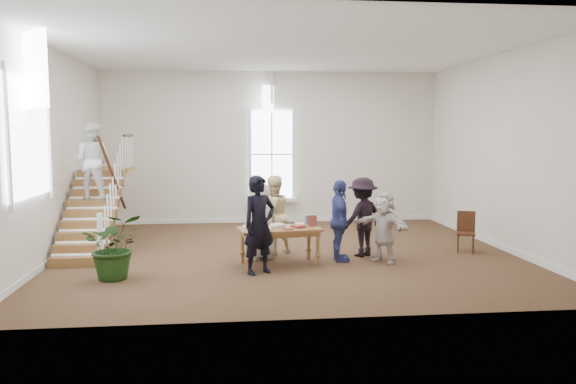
{
  "coord_description": "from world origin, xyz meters",
  "views": [
    {
      "loc": [
        -1.32,
        -12.31,
        2.68
      ],
      "look_at": [
        0.05,
        0.4,
        1.34
      ],
      "focal_mm": 35.0,
      "sensor_mm": 36.0,
      "label": 1
    }
  ],
  "objects": [
    {
      "name": "floor_plant",
      "position": [
        -3.4,
        -1.87,
        0.61
      ],
      "size": [
        1.28,
        1.16,
        1.23
      ],
      "primitive_type": "imported",
      "rotation": [
        0.0,
        0.0,
        0.2
      ],
      "color": "#183510",
      "rests_on": "ground"
    },
    {
      "name": "library_table",
      "position": [
        -0.31,
        -1.12,
        0.69
      ],
      "size": [
        1.74,
        1.06,
        0.83
      ],
      "rotation": [
        0.0,
        0.0,
        0.16
      ],
      "color": "brown",
      "rests_on": "ground"
    },
    {
      "name": "room_shell",
      "position": [
        -0.0,
        4.39,
        0.4
      ],
      "size": [
        10.49,
        10.0,
        10.0
      ],
      "color": "beige",
      "rests_on": "ground"
    },
    {
      "name": "person_yellow",
      "position": [
        -0.33,
        -0.01,
        0.88
      ],
      "size": [
        1.07,
        1.01,
        1.75
      ],
      "primitive_type": "imported",
      "rotation": [
        0.0,
        0.0,
        3.68
      ],
      "color": "#F6D99A",
      "rests_on": "ground"
    },
    {
      "name": "ground",
      "position": [
        0.0,
        0.0,
        0.0
      ],
      "size": [
        10.0,
        10.0,
        0.0
      ],
      "primitive_type": "plane",
      "color": "#402B19",
      "rests_on": "ground"
    },
    {
      "name": "woman_cluster_c",
      "position": [
        1.89,
        -1.1,
        0.74
      ],
      "size": [
        1.16,
        1.38,
        1.49
      ],
      "primitive_type": "imported",
      "rotation": [
        0.0,
        0.0,
        5.33
      ],
      "color": "silver",
      "rests_on": "ground"
    },
    {
      "name": "staircase",
      "position": [
        -4.34,
        0.75,
        1.62
      ],
      "size": [
        1.1,
        4.1,
        2.92
      ],
      "color": "brown",
      "rests_on": "ground"
    },
    {
      "name": "police_officer",
      "position": [
        -0.73,
        -1.76,
        0.94
      ],
      "size": [
        0.82,
        0.74,
        1.89
      ],
      "primitive_type": "imported",
      "rotation": [
        0.0,
        0.0,
        0.52
      ],
      "color": "black",
      "rests_on": "ground"
    },
    {
      "name": "elderly_woman",
      "position": [
        -0.63,
        -0.51,
        0.82
      ],
      "size": [
        0.95,
        0.81,
        1.64
      ],
      "primitive_type": "imported",
      "rotation": [
        0.0,
        0.0,
        3.57
      ],
      "color": "#BCB8AE",
      "rests_on": "ground"
    },
    {
      "name": "woman_cluster_a",
      "position": [
        0.99,
        -0.9,
        0.86
      ],
      "size": [
        0.47,
        1.03,
        1.72
      ],
      "primitive_type": "imported",
      "rotation": [
        0.0,
        0.0,
        1.52
      ],
      "color": "navy",
      "rests_on": "ground"
    },
    {
      "name": "woman_cluster_b",
      "position": [
        1.59,
        -0.45,
        0.86
      ],
      "size": [
        1.29,
        1.12,
        1.73
      ],
      "primitive_type": "imported",
      "rotation": [
        0.0,
        0.0,
        3.68
      ],
      "color": "black",
      "rests_on": "ground"
    },
    {
      "name": "side_chair",
      "position": [
        4.03,
        -0.29,
        0.51
      ],
      "size": [
        0.52,
        0.52,
        0.92
      ],
      "rotation": [
        0.0,
        0.0,
        -0.39
      ],
      "color": "#351B0E",
      "rests_on": "ground"
    }
  ]
}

